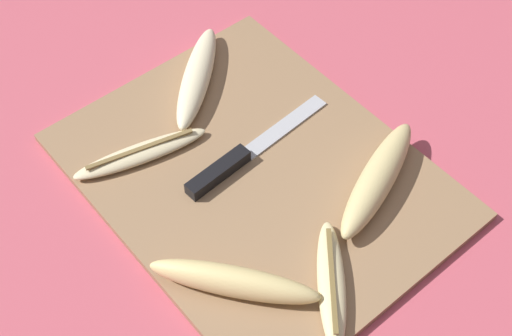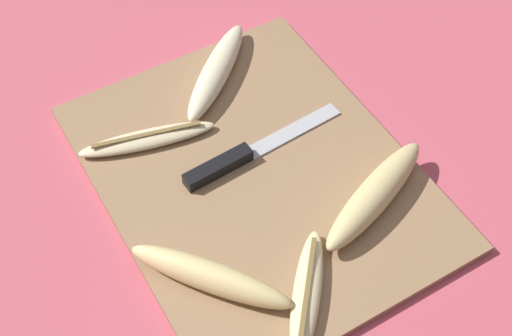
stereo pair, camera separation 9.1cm
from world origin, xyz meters
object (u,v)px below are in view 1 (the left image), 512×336
Objects in this scene: banana_spotted_left at (378,178)px; banana_cream_curved at (141,153)px; banana_soft_right at (331,283)px; banana_golden_short at (234,281)px; banana_bright_far at (197,77)px; knife at (233,162)px.

banana_cream_curved is at bearing -139.11° from banana_spotted_left.
banana_spotted_left is at bearing 115.08° from banana_soft_right.
banana_cream_curved is (-0.23, 0.03, -0.01)m from banana_golden_short.
banana_golden_short reaches higher than banana_soft_right.
banana_cream_curved is 0.15m from banana_bright_far.
knife is 1.19× the size of banana_spotted_left.
banana_soft_right is 0.16m from banana_spotted_left.
banana_golden_short is at bearing -90.66° from banana_spotted_left.
banana_golden_short is at bearing -6.97° from banana_cream_curved.
banana_bright_far is at bearing 113.17° from banana_cream_curved.
banana_golden_short reaches higher than banana_bright_far.
banana_bright_far is (-0.36, 0.08, 0.01)m from banana_soft_right.
banana_cream_curved is at bearing -139.95° from knife.
banana_spotted_left is at bearing 12.43° from banana_bright_far.
banana_spotted_left reaches higher than banana_cream_curved.
banana_bright_far is (-0.15, 0.05, 0.01)m from knife.
banana_soft_right is 0.73× the size of banana_spotted_left.
banana_spotted_left is at bearing 89.34° from banana_golden_short.
knife is 1.30× the size of banana_cream_curved.
banana_soft_right is 0.36m from banana_bright_far.
knife is 0.18m from banana_golden_short.
banana_soft_right is at bearing 11.08° from banana_cream_curved.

